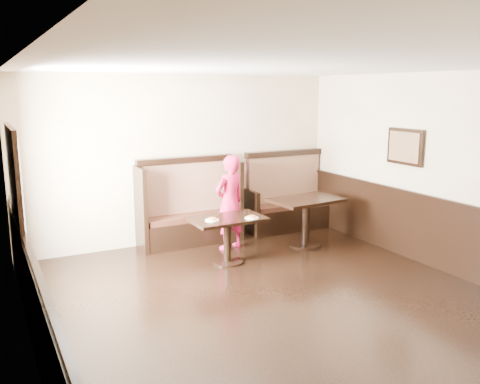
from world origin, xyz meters
TOP-DOWN VIEW (x-y plane):
  - ground at (0.00, 0.00)m, footprint 7.00×7.00m
  - room_shell at (-0.30, 0.28)m, footprint 7.00×7.00m
  - booth_main at (0.00, 3.30)m, footprint 1.75×0.72m
  - booth_neighbor at (1.95, 3.29)m, footprint 1.65×0.72m
  - table_main at (0.12, 2.08)m, footprint 1.11×0.71m
  - table_neighbor at (1.66, 2.25)m, footprint 1.22×0.86m
  - child at (0.47, 2.69)m, footprint 0.64×0.50m
  - pizza_plate_left at (-0.14, 2.03)m, footprint 0.21×0.21m
  - pizza_plate_right at (0.43, 1.88)m, footprint 0.21×0.21m

SIDE VIEW (x-z plane):
  - ground at x=0.00m, z-range 0.00..0.00m
  - booth_neighbor at x=1.95m, z-range -0.24..1.21m
  - booth_main at x=0.00m, z-range -0.20..1.25m
  - table_main at x=0.12m, z-range 0.19..0.88m
  - table_neighbor at x=1.66m, z-range 0.20..1.00m
  - room_shell at x=-0.30m, z-range -2.83..4.17m
  - pizza_plate_right at x=0.43m, z-range 0.69..0.73m
  - pizza_plate_left at x=-0.14m, z-range 0.69..0.73m
  - child at x=0.47m, z-range 0.00..1.54m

